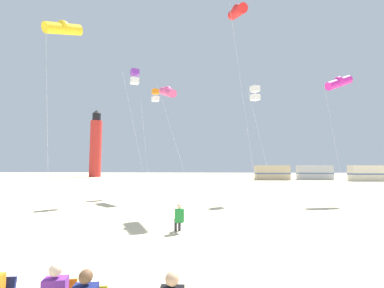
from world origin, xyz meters
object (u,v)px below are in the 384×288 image
at_px(kite_tube_magenta, 339,82).
at_px(rv_van_tan, 272,173).
at_px(kite_tube_gold, 63,28).
at_px(rv_van_cream, 369,173).
at_px(kite_box_violet, 135,77).
at_px(kite_tube_rainbow, 168,92).
at_px(kite_box_orange, 155,95).
at_px(kite_flyer_standing, 179,217).
at_px(kite_tube_scarlet, 237,11).
at_px(kite_box_white, 255,93).
at_px(rv_van_silver, 314,173).
at_px(lighthouse_distant, 96,145).

xyz_separation_m(kite_tube_magenta, rv_van_tan, (1.49, 30.04, -8.11)).
relative_size(kite_tube_gold, rv_van_cream, 1.87).
bearing_deg(kite_box_violet, kite_tube_rainbow, 42.00).
distance_m(kite_tube_gold, kite_tube_rainbow, 9.07).
relative_size(kite_box_orange, kite_tube_rainbow, 1.02).
bearing_deg(kite_flyer_standing, kite_box_orange, -92.50).
bearing_deg(rv_van_cream, kite_tube_gold, -140.89).
bearing_deg(kite_tube_scarlet, kite_box_white, 59.41).
relative_size(kite_tube_gold, rv_van_silver, 1.86).
distance_m(rv_van_tan, rv_van_silver, 8.57).
relative_size(kite_tube_gold, lighthouse_distant, 0.73).
xyz_separation_m(kite_flyer_standing, rv_van_cream, (29.62, 37.98, 0.78)).
height_order(kite_tube_rainbow, lighthouse_distant, lighthouse_distant).
bearing_deg(kite_tube_scarlet, lighthouse_distant, 124.11).
height_order(kite_box_orange, kite_tube_gold, kite_tube_gold).
bearing_deg(kite_flyer_standing, kite_tube_magenta, -155.75).
bearing_deg(kite_flyer_standing, rv_van_cream, -146.48).
relative_size(kite_box_orange, rv_van_silver, 1.52).
distance_m(kite_tube_magenta, rv_van_tan, 31.15).
relative_size(kite_tube_scarlet, rv_van_silver, 2.21).
height_order(kite_tube_rainbow, rv_van_tan, kite_tube_rainbow).
distance_m(kite_box_white, lighthouse_distant, 52.82).
height_order(rv_van_silver, rv_van_cream, same).
height_order(kite_tube_scarlet, rv_van_cream, kite_tube_scarlet).
bearing_deg(kite_tube_gold, rv_van_tan, 59.32).
height_order(kite_tube_magenta, kite_box_orange, kite_tube_magenta).
distance_m(kite_flyer_standing, rv_van_silver, 47.59).
bearing_deg(kite_tube_gold, lighthouse_distant, 111.75).
relative_size(kite_flyer_standing, kite_tube_scarlet, 0.08).
bearing_deg(kite_tube_gold, kite_flyer_standing, -30.79).
bearing_deg(rv_van_cream, kite_box_orange, -145.99).
bearing_deg(lighthouse_distant, rv_van_cream, -14.14).
bearing_deg(kite_box_violet, kite_tube_gold, -127.11).
bearing_deg(kite_box_orange, kite_box_white, -20.28).
height_order(kite_flyer_standing, rv_van_silver, rv_van_silver).
bearing_deg(kite_tube_magenta, kite_tube_scarlet, -157.52).
relative_size(kite_tube_gold, rv_van_tan, 1.89).
bearing_deg(kite_tube_scarlet, kite_tube_magenta, 22.48).
bearing_deg(rv_van_cream, kite_flyer_standing, -130.15).
relative_size(kite_box_violet, kite_tube_rainbow, 1.06).
distance_m(rv_van_silver, rv_van_cream, 8.86).
xyz_separation_m(kite_tube_rainbow, rv_van_cream, (31.98, 26.54, -7.73)).
bearing_deg(kite_flyer_standing, kite_box_white, -134.36).
bearing_deg(kite_tube_scarlet, rv_van_tan, 73.31).
relative_size(kite_flyer_standing, rv_van_tan, 0.18).
relative_size(kite_tube_gold, kite_tube_rainbow, 1.24).
xyz_separation_m(kite_box_orange, kite_box_white, (8.81, -3.25, -0.89)).
height_order(kite_tube_magenta, lighthouse_distant, lighthouse_distant).
height_order(kite_tube_magenta, rv_van_tan, kite_tube_magenta).
distance_m(lighthouse_distant, rv_van_silver, 50.32).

